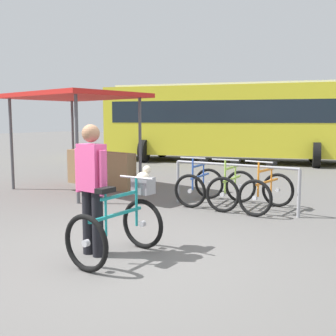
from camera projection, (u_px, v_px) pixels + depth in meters
name	position (u px, v px, depth m)	size (l,w,h in m)	color
ground_plane	(125.00, 258.00, 4.98)	(80.00, 80.00, 0.00)	#605E5B
bike_rack_rail	(233.00, 176.00, 7.62)	(2.51, 0.18, 0.88)	#99999E
racked_bike_blue	(200.00, 185.00, 8.23)	(0.72, 1.14, 0.97)	black
racked_bike_lime	(232.00, 188.00, 7.86)	(0.68, 1.12, 0.97)	black
racked_bike_orange	(267.00, 192.00, 7.49)	(0.80, 1.19, 0.98)	black
featured_bicycle	(123.00, 218.00, 5.00)	(0.74, 1.23, 1.09)	black
person_with_featured_bike	(92.00, 184.00, 5.00)	(0.53, 0.25, 1.64)	black
bus_distant	(230.00, 119.00, 16.29)	(10.31, 4.88, 3.08)	yellow
market_stall	(86.00, 132.00, 9.87)	(3.48, 2.84, 2.30)	#4C4C51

